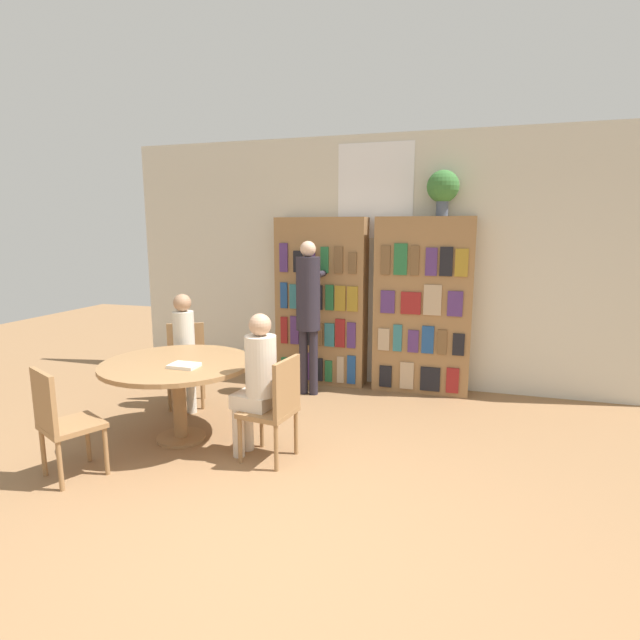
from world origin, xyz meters
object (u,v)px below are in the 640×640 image
(flower_vase, at_px, (443,188))
(chair_far_side, at_px, (276,404))
(seated_reader_left, at_px, (184,346))
(librarian_standing, at_px, (308,303))
(reading_table, at_px, (178,373))
(bookshelf_right, at_px, (423,306))
(chair_left_side, at_px, (186,360))
(chair_near_camera, at_px, (61,419))
(bookshelf_left, at_px, (321,302))
(seated_reader_right, at_px, (257,377))

(flower_vase, distance_m, chair_far_side, 3.11)
(seated_reader_left, distance_m, librarian_standing, 1.45)
(chair_far_side, bearing_deg, reading_table, 90.00)
(bookshelf_right, xyz_separation_m, chair_left_side, (-2.43, -1.18, -0.53))
(bookshelf_right, distance_m, chair_left_side, 2.75)
(chair_near_camera, bearing_deg, seated_reader_left, 114.03)
(flower_vase, relative_size, chair_far_side, 0.57)
(bookshelf_left, distance_m, chair_left_side, 1.76)
(bookshelf_right, relative_size, librarian_standing, 1.15)
(chair_near_camera, bearing_deg, chair_far_side, 54.00)
(bookshelf_left, xyz_separation_m, chair_left_side, (-1.20, -1.18, -0.53))
(chair_left_side, xyz_separation_m, seated_reader_right, (1.30, -1.00, 0.21))
(seated_reader_left, distance_m, seated_reader_right, 1.48)
(bookshelf_left, bearing_deg, flower_vase, 0.19)
(seated_reader_left, xyz_separation_m, librarian_standing, (1.11, 0.85, 0.39))
(bookshelf_left, relative_size, librarian_standing, 1.15)
(bookshelf_right, relative_size, chair_near_camera, 2.32)
(bookshelf_left, distance_m, reading_table, 2.23)
(bookshelf_left, bearing_deg, librarian_standing, -90.26)
(bookshelf_right, bearing_deg, seated_reader_right, -117.26)
(seated_reader_right, distance_m, librarian_standing, 1.73)
(reading_table, distance_m, librarian_standing, 1.78)
(reading_table, distance_m, seated_reader_left, 0.83)
(librarian_standing, bearing_deg, bookshelf_left, 89.74)
(chair_far_side, bearing_deg, seated_reader_right, 90.00)
(flower_vase, distance_m, chair_near_camera, 4.36)
(flower_vase, height_order, reading_table, flower_vase)
(chair_near_camera, bearing_deg, bookshelf_left, 94.57)
(chair_left_side, xyz_separation_m, seated_reader_left, (0.09, -0.16, 0.20))
(reading_table, bearing_deg, flower_vase, 44.37)
(bookshelf_left, bearing_deg, bookshelf_right, 0.01)
(seated_reader_left, relative_size, seated_reader_right, 1.00)
(reading_table, xyz_separation_m, chair_near_camera, (-0.44, -0.91, -0.14))
(bookshelf_left, relative_size, bookshelf_right, 1.00)
(reading_table, relative_size, chair_near_camera, 1.53)
(seated_reader_left, bearing_deg, chair_left_side, -90.00)
(bookshelf_left, height_order, reading_table, bookshelf_left)
(bookshelf_right, height_order, chair_near_camera, bookshelf_right)
(bookshelf_right, distance_m, seated_reader_right, 2.48)
(reading_table, xyz_separation_m, chair_far_side, (1.00, -0.14, -0.14))
(chair_near_camera, distance_m, librarian_standing, 2.80)
(chair_left_side, bearing_deg, seated_reader_right, 114.15)
(chair_near_camera, xyz_separation_m, librarian_standing, (1.16, 2.48, 0.59))
(chair_left_side, distance_m, librarian_standing, 1.50)
(flower_vase, relative_size, seated_reader_left, 0.41)
(reading_table, bearing_deg, chair_near_camera, -115.82)
(bookshelf_right, relative_size, chair_far_side, 2.32)
(bookshelf_right, relative_size, chair_left_side, 2.32)
(seated_reader_left, bearing_deg, flower_vase, -179.93)
(chair_left_side, bearing_deg, flower_vase, 176.33)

